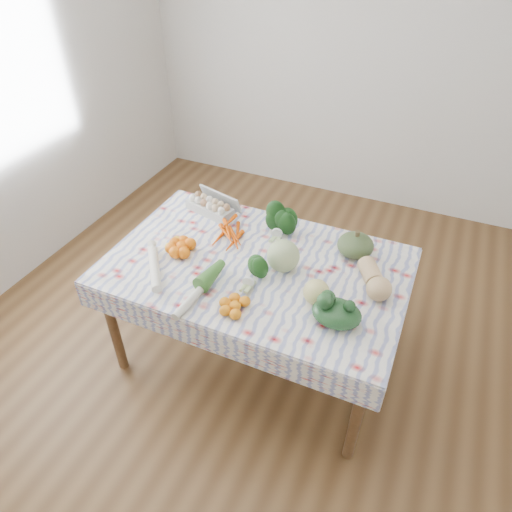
# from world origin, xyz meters

# --- Properties ---
(ground) EXTENTS (4.50, 4.50, 0.00)m
(ground) POSITION_xyz_m (0.00, 0.00, 0.00)
(ground) COLOR #54371C
(ground) RESTS_ON ground
(wall_back) EXTENTS (4.00, 0.04, 2.80)m
(wall_back) POSITION_xyz_m (0.00, 2.25, 1.40)
(wall_back) COLOR silver
(wall_back) RESTS_ON ground
(dining_table) EXTENTS (1.60, 1.00, 0.75)m
(dining_table) POSITION_xyz_m (0.00, 0.00, 0.68)
(dining_table) COLOR brown
(dining_table) RESTS_ON ground
(tablecloth) EXTENTS (1.66, 1.06, 0.01)m
(tablecloth) POSITION_xyz_m (0.00, 0.00, 0.76)
(tablecloth) COLOR white
(tablecloth) RESTS_ON dining_table
(egg_carton) EXTENTS (0.35, 0.21, 0.09)m
(egg_carton) POSITION_xyz_m (-0.49, 0.36, 0.81)
(egg_carton) COLOR #B8B9B3
(egg_carton) RESTS_ON tablecloth
(carrot_bunch) EXTENTS (0.28, 0.26, 0.04)m
(carrot_bunch) POSITION_xyz_m (-0.24, 0.19, 0.78)
(carrot_bunch) COLOR #D44702
(carrot_bunch) RESTS_ON tablecloth
(kale_bunch) EXTENTS (0.20, 0.18, 0.15)m
(kale_bunch) POSITION_xyz_m (0.01, 0.32, 0.84)
(kale_bunch) COLOR #123710
(kale_bunch) RESTS_ON tablecloth
(kabocha_squash) EXTENTS (0.24, 0.24, 0.14)m
(kabocha_squash) POSITION_xyz_m (0.48, 0.31, 0.83)
(kabocha_squash) COLOR #41552E
(kabocha_squash) RESTS_ON tablecloth
(cabbage) EXTENTS (0.19, 0.19, 0.18)m
(cabbage) POSITION_xyz_m (0.15, 0.02, 0.85)
(cabbage) COLOR #A0B478
(cabbage) RESTS_ON tablecloth
(butternut_squash) EXTENTS (0.25, 0.31, 0.13)m
(butternut_squash) POSITION_xyz_m (0.64, 0.07, 0.83)
(butternut_squash) COLOR tan
(butternut_squash) RESTS_ON tablecloth
(orange_cluster) EXTENTS (0.25, 0.25, 0.08)m
(orange_cluster) POSITION_xyz_m (-0.44, -0.07, 0.80)
(orange_cluster) COLOR orange
(orange_cluster) RESTS_ON tablecloth
(broccoli) EXTENTS (0.16, 0.16, 0.11)m
(broccoli) POSITION_xyz_m (0.04, -0.14, 0.82)
(broccoli) COLOR #1B4C18
(broccoli) RESTS_ON tablecloth
(mandarin_cluster) EXTENTS (0.20, 0.20, 0.06)m
(mandarin_cluster) POSITION_xyz_m (0.05, -0.37, 0.79)
(mandarin_cluster) COLOR orange
(mandarin_cluster) RESTS_ON tablecloth
(grapefruit) EXTENTS (0.16, 0.16, 0.13)m
(grapefruit) POSITION_xyz_m (0.40, -0.15, 0.83)
(grapefruit) COLOR #D5CB76
(grapefruit) RESTS_ON tablecloth
(spinach_bag) EXTENTS (0.25, 0.20, 0.11)m
(spinach_bag) POSITION_xyz_m (0.53, -0.24, 0.82)
(spinach_bag) COLOR #153519
(spinach_bag) RESTS_ON tablecloth
(daikon) EXTENTS (0.27, 0.32, 0.05)m
(daikon) POSITION_xyz_m (-0.48, -0.29, 0.79)
(daikon) COLOR white
(daikon) RESTS_ON tablecloth
(leek) EXTENTS (0.08, 0.43, 0.05)m
(leek) POSITION_xyz_m (-0.17, -0.34, 0.79)
(leek) COLOR beige
(leek) RESTS_ON tablecloth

